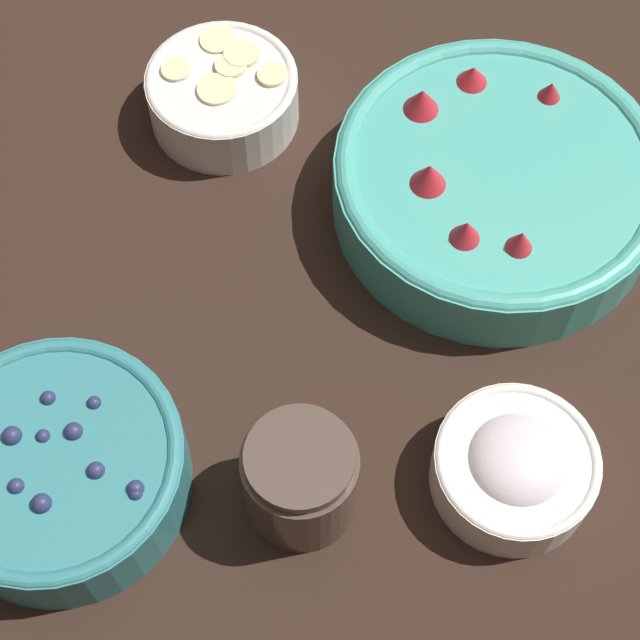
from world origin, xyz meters
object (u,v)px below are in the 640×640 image
object	(u,v)px
bowl_blueberries	(57,467)
bowl_strawberries	(496,181)
bowl_cream	(515,466)
jar_chocolate	(300,480)
bowl_bananas	(223,93)

from	to	relation	value
bowl_blueberries	bowl_strawberries	bearing A→B (deg)	28.01
bowl_cream	jar_chocolate	world-z (taller)	jar_chocolate
bowl_cream	jar_chocolate	distance (m)	0.15
bowl_blueberries	bowl_cream	distance (m)	0.33
bowl_cream	bowl_blueberries	bearing A→B (deg)	171.85
bowl_blueberries	bowl_cream	size ratio (longest dim) A/B	1.57
bowl_blueberries	jar_chocolate	xyz separation A→B (m)	(0.17, -0.04, 0.01)
bowl_strawberries	bowl_cream	size ratio (longest dim) A/B	2.27
bowl_bananas	bowl_cream	size ratio (longest dim) A/B	1.10
bowl_strawberries	bowl_cream	bearing A→B (deg)	-99.75
bowl_blueberries	jar_chocolate	size ratio (longest dim) A/B	2.11
bowl_strawberries	jar_chocolate	bearing A→B (deg)	-130.16
jar_chocolate	bowl_cream	bearing A→B (deg)	-3.31
bowl_bananas	bowl_strawberries	bearing A→B (deg)	-31.84
bowl_cream	jar_chocolate	size ratio (longest dim) A/B	1.35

